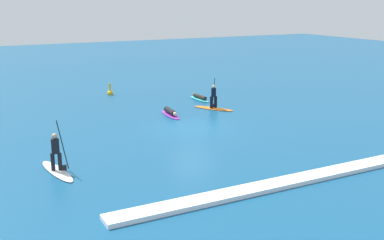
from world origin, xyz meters
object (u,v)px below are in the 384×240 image
object	(u,v)px
surfer_on_white_board	(57,162)
surfer_on_orange_board	(213,103)
surfer_on_teal_board	(200,98)
surfer_on_purple_board	(171,113)
marker_buoy	(110,93)

from	to	relation	value
surfer_on_white_board	surfer_on_orange_board	world-z (taller)	surfer_on_white_board
surfer_on_teal_board	surfer_on_purple_board	xyz separation A→B (m)	(-4.06, -3.49, 0.03)
surfer_on_purple_board	surfer_on_orange_board	xyz separation A→B (m)	(3.43, 0.31, 0.25)
surfer_on_orange_board	marker_buoy	world-z (taller)	surfer_on_orange_board
surfer_on_teal_board	surfer_on_purple_board	world-z (taller)	surfer_on_purple_board
surfer_on_white_board	surfer_on_purple_board	bearing A→B (deg)	120.65
surfer_on_white_board	surfer_on_teal_board	world-z (taller)	surfer_on_white_board
surfer_on_white_board	marker_buoy	size ratio (longest dim) A/B	3.20
marker_buoy	surfer_on_white_board	bearing A→B (deg)	-115.69
surfer_on_orange_board	surfer_on_white_board	bearing A→B (deg)	90.17
surfer_on_orange_board	surfer_on_purple_board	bearing A→B (deg)	63.89
surfer_on_white_board	marker_buoy	distance (m)	17.45
surfer_on_white_board	surfer_on_purple_board	world-z (taller)	surfer_on_white_board
surfer_on_teal_board	surfer_on_orange_board	distance (m)	3.25
marker_buoy	surfer_on_purple_board	bearing A→B (deg)	-81.20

